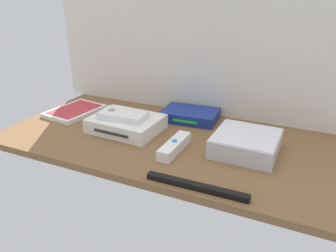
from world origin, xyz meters
TOP-DOWN VIEW (x-y plane):
  - ground_plane at (0.00, 0.00)cm, footprint 100.00×48.00cm
  - back_wall at (0.00, 24.60)cm, footprint 110.00×1.20cm
  - game_console at (-14.35, 0.13)cm, footprint 21.62×17.14cm
  - mini_computer at (22.76, 1.14)cm, footprint 17.27×17.27cm
  - game_case at (-38.91, 5.19)cm, footprint 15.99×20.63cm
  - network_router at (0.61, 16.46)cm, footprint 18.78×13.27cm
  - remote_wand at (5.04, -6.65)cm, footprint 3.90×14.87cm
  - remote_classic_pad at (-14.66, -1.09)cm, footprint 14.84×8.82cm
  - sensor_bar at (16.88, -21.33)cm, footprint 24.02×2.15cm

SIDE VIEW (x-z plane):
  - ground_plane at x=0.00cm, z-range -2.00..0.00cm
  - sensor_bar at x=16.88cm, z-range 0.00..1.40cm
  - game_case at x=-38.91cm, z-range -0.02..1.54cm
  - remote_wand at x=5.04cm, z-range -0.19..3.21cm
  - network_router at x=0.61cm, z-range 0.00..3.40cm
  - game_console at x=-14.35cm, z-range 0.00..4.40cm
  - mini_computer at x=22.76cm, z-range -0.01..5.29cm
  - remote_classic_pad at x=-14.66cm, z-range 4.21..6.61cm
  - back_wall at x=0.00cm, z-range 0.00..64.00cm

